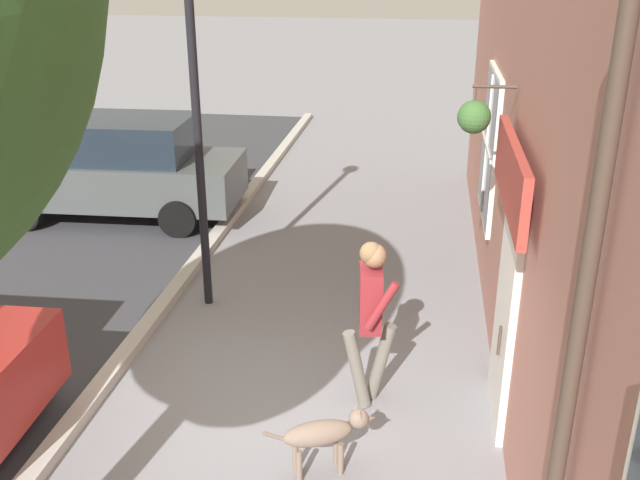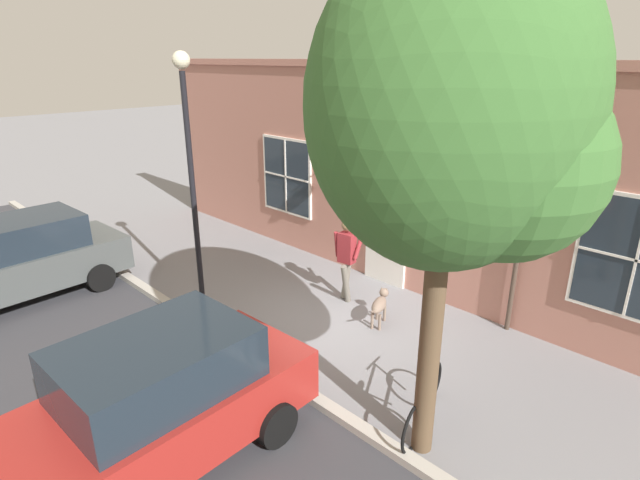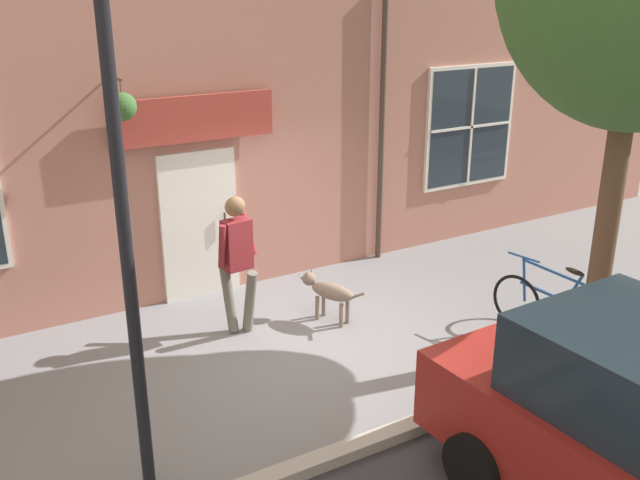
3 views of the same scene
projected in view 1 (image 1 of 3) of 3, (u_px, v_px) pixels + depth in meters
ground_plane at (275, 431)px, 7.04m from camera, size 90.00×90.00×0.00m
storefront_facade at (550, 212)px, 5.80m from camera, size 0.95×18.00×4.86m
pedestrian_walking at (371, 308)px, 7.09m from camera, size 0.57×0.55×1.81m
dog_on_leash at (325, 433)px, 6.34m from camera, size 0.98×0.50×0.63m
parked_car_nearest_curb at (119, 168)px, 12.41m from camera, size 4.37×2.07×1.75m
street_lamp at (192, 55)px, 8.37m from camera, size 0.32×0.32×5.02m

